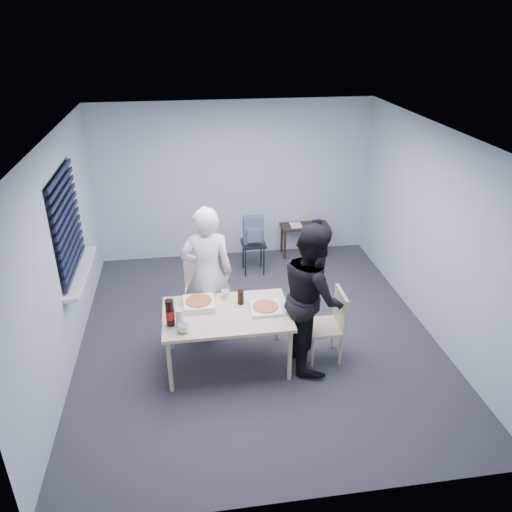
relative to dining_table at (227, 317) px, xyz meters
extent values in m
plane|color=#2D2C31|center=(0.43, 0.53, -0.65)|extent=(5.00, 5.00, 0.00)
plane|color=white|center=(0.43, 0.53, 1.95)|extent=(5.00, 5.00, 0.00)
plane|color=#B2C1C7|center=(0.43, 3.03, 0.65)|extent=(4.50, 0.00, 4.50)
plane|color=#B2C1C7|center=(0.43, -1.97, 0.65)|extent=(4.50, 0.00, 4.50)
plane|color=#B2C1C7|center=(-1.82, 0.53, 0.65)|extent=(0.00, 5.00, 5.00)
plane|color=#B2C1C7|center=(2.68, 0.53, 0.65)|extent=(0.00, 5.00, 5.00)
plane|color=black|center=(-1.80, 0.93, 0.90)|extent=(0.00, 1.30, 1.30)
cube|color=black|center=(-1.77, 0.93, 0.90)|extent=(0.04, 1.30, 1.25)
cube|color=silver|center=(-1.73, 0.93, 0.24)|extent=(0.18, 1.42, 0.05)
cube|color=beige|center=(0.00, 0.00, 0.04)|extent=(1.45, 0.92, 0.04)
cylinder|color=beige|center=(-0.67, -0.40, -0.31)|extent=(0.05, 0.05, 0.67)
cylinder|color=beige|center=(-0.67, 0.40, -0.31)|extent=(0.05, 0.05, 0.67)
cylinder|color=beige|center=(0.67, -0.40, -0.31)|extent=(0.05, 0.05, 0.67)
cylinder|color=beige|center=(0.67, 0.40, -0.31)|extent=(0.05, 0.05, 0.67)
cube|color=beige|center=(-0.25, 0.95, -0.22)|extent=(0.42, 0.42, 0.04)
cube|color=beige|center=(-0.25, 1.14, 0.02)|extent=(0.42, 0.04, 0.44)
cylinder|color=beige|center=(-0.42, 0.78, -0.44)|extent=(0.03, 0.03, 0.41)
cylinder|color=beige|center=(-0.42, 1.12, -0.44)|extent=(0.03, 0.03, 0.41)
cylinder|color=beige|center=(-0.08, 0.78, -0.44)|extent=(0.03, 0.03, 0.41)
cylinder|color=beige|center=(-0.08, 1.12, -0.44)|extent=(0.03, 0.03, 0.41)
cube|color=beige|center=(1.15, -0.05, -0.22)|extent=(0.42, 0.42, 0.04)
cube|color=beige|center=(1.34, -0.05, 0.02)|extent=(0.04, 0.42, 0.44)
cylinder|color=beige|center=(0.98, -0.22, -0.44)|extent=(0.03, 0.03, 0.41)
cylinder|color=beige|center=(0.98, 0.12, -0.44)|extent=(0.03, 0.03, 0.41)
cylinder|color=beige|center=(1.32, -0.22, -0.44)|extent=(0.03, 0.03, 0.41)
cylinder|color=beige|center=(1.32, 0.12, -0.44)|extent=(0.03, 0.03, 0.41)
imported|color=silver|center=(-0.17, 0.64, 0.24)|extent=(0.65, 0.42, 1.77)
imported|color=black|center=(0.98, -0.07, 0.24)|extent=(0.47, 0.86, 1.77)
cube|color=black|center=(1.60, 2.81, -0.12)|extent=(0.81, 0.36, 0.04)
cylinder|color=black|center=(1.24, 2.67, -0.39)|extent=(0.04, 0.04, 0.51)
cylinder|color=black|center=(1.24, 2.95, -0.39)|extent=(0.04, 0.04, 0.51)
cylinder|color=black|center=(1.97, 2.67, -0.39)|extent=(0.04, 0.04, 0.51)
cylinder|color=black|center=(1.97, 2.95, -0.39)|extent=(0.04, 0.04, 0.51)
cube|color=black|center=(0.64, 2.28, -0.15)|extent=(0.38, 0.38, 0.04)
cylinder|color=black|center=(0.49, 2.13, -0.41)|extent=(0.04, 0.04, 0.48)
cylinder|color=black|center=(0.49, 2.42, -0.41)|extent=(0.04, 0.04, 0.48)
cylinder|color=black|center=(0.79, 2.13, -0.41)|extent=(0.04, 0.04, 0.48)
cylinder|color=black|center=(0.79, 2.42, -0.41)|extent=(0.04, 0.04, 0.48)
cube|color=slate|center=(0.64, 2.28, 0.09)|extent=(0.31, 0.17, 0.43)
cube|color=slate|center=(0.64, 2.16, 0.04)|extent=(0.23, 0.06, 0.21)
cube|color=white|center=(-0.30, 0.18, 0.08)|extent=(0.35, 0.35, 0.04)
cube|color=white|center=(-0.30, 0.18, 0.12)|extent=(0.35, 0.35, 0.04)
cylinder|color=#CC7F38|center=(-0.30, 0.18, 0.14)|extent=(0.30, 0.30, 0.01)
cube|color=white|center=(0.45, 0.00, 0.08)|extent=(0.35, 0.35, 0.04)
cylinder|color=#CC7F38|center=(0.45, 0.00, 0.10)|extent=(0.30, 0.30, 0.01)
imported|color=white|center=(-0.49, -0.31, 0.11)|extent=(0.17, 0.17, 0.10)
imported|color=white|center=(0.02, 0.35, 0.11)|extent=(0.10, 0.10, 0.09)
cylinder|color=black|center=(0.19, 0.18, 0.14)|extent=(0.08, 0.08, 0.17)
cylinder|color=black|center=(-0.63, -0.16, 0.22)|extent=(0.09, 0.09, 0.31)
cylinder|color=red|center=(-0.63, -0.16, 0.20)|extent=(0.10, 0.10, 0.10)
cylinder|color=silver|center=(-0.52, -0.19, 0.16)|extent=(0.12, 0.12, 0.21)
torus|color=red|center=(0.30, -0.26, 0.06)|extent=(0.06, 0.06, 0.00)
cube|color=white|center=(1.45, 2.82, -0.10)|extent=(0.28, 0.32, 0.00)
cube|color=black|center=(1.82, 2.82, -0.08)|extent=(0.14, 0.10, 0.06)
camera|label=1|loc=(-0.38, -4.83, 3.14)|focal=35.00mm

